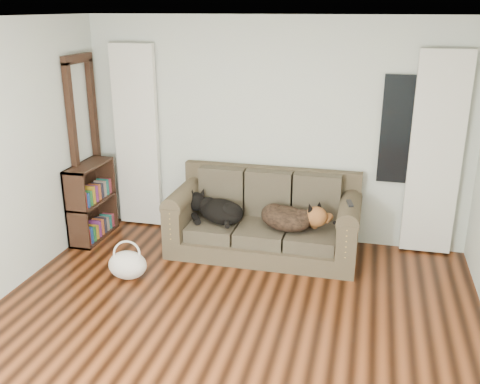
% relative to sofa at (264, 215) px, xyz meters
% --- Properties ---
extents(floor, '(5.00, 5.00, 0.00)m').
position_rel_sofa_xyz_m(floor, '(-0.00, -1.97, -0.45)').
color(floor, black).
rests_on(floor, ground).
extents(ceiling, '(5.00, 5.00, 0.00)m').
position_rel_sofa_xyz_m(ceiling, '(-0.00, -1.97, 2.15)').
color(ceiling, white).
rests_on(ceiling, ground).
extents(wall_back, '(4.50, 0.04, 2.60)m').
position_rel_sofa_xyz_m(wall_back, '(-0.00, 0.53, 0.85)').
color(wall_back, beige).
rests_on(wall_back, ground).
extents(curtain_left, '(0.55, 0.08, 2.25)m').
position_rel_sofa_xyz_m(curtain_left, '(-1.70, 0.45, 0.70)').
color(curtain_left, white).
rests_on(curtain_left, ground).
extents(curtain_right, '(0.55, 0.08, 2.25)m').
position_rel_sofa_xyz_m(curtain_right, '(1.80, 0.45, 0.70)').
color(curtain_right, white).
rests_on(curtain_right, ground).
extents(window_pane, '(0.50, 0.03, 1.20)m').
position_rel_sofa_xyz_m(window_pane, '(1.45, 0.50, 0.95)').
color(window_pane, black).
rests_on(window_pane, wall_back).
extents(door_casing, '(0.07, 0.60, 2.10)m').
position_rel_sofa_xyz_m(door_casing, '(-2.20, 0.07, 0.60)').
color(door_casing, black).
rests_on(door_casing, ground).
extents(sofa, '(2.10, 0.91, 0.86)m').
position_rel_sofa_xyz_m(sofa, '(0.00, 0.00, 0.00)').
color(sofa, '#463C27').
rests_on(sofa, floor).
extents(dog_black_lab, '(0.74, 0.70, 0.26)m').
position_rel_sofa_xyz_m(dog_black_lab, '(-0.52, -0.04, 0.03)').
color(dog_black_lab, black).
rests_on(dog_black_lab, sofa).
extents(dog_shepherd, '(0.76, 0.68, 0.28)m').
position_rel_sofa_xyz_m(dog_shepherd, '(0.30, -0.08, 0.04)').
color(dog_shepherd, black).
rests_on(dog_shepherd, sofa).
extents(tv_remote, '(0.08, 0.17, 0.02)m').
position_rel_sofa_xyz_m(tv_remote, '(0.94, -0.14, 0.28)').
color(tv_remote, black).
rests_on(tv_remote, sofa).
extents(tote_bag, '(0.43, 0.34, 0.30)m').
position_rel_sofa_xyz_m(tote_bag, '(-1.24, -0.96, -0.29)').
color(tote_bag, silver).
rests_on(tote_bag, floor).
extents(bookshelf, '(0.29, 0.75, 0.93)m').
position_rel_sofa_xyz_m(bookshelf, '(-2.09, -0.09, 0.05)').
color(bookshelf, black).
rests_on(bookshelf, floor).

